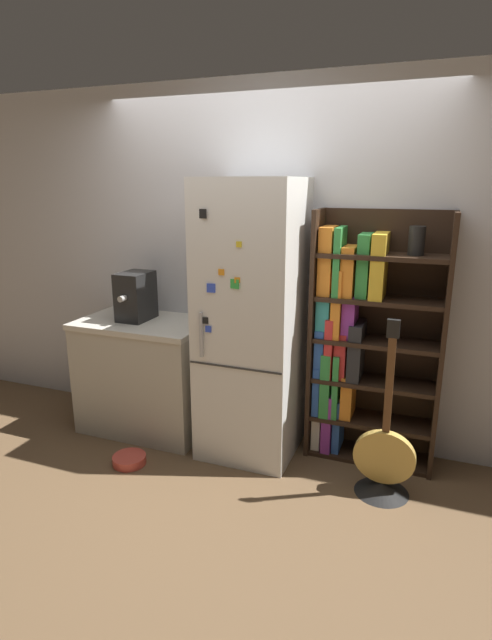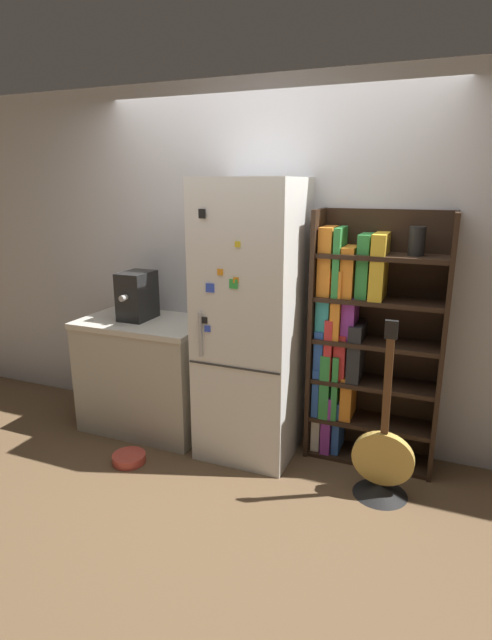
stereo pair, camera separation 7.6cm
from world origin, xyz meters
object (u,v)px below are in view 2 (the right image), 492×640
object	(u,v)px
refrigerator	(252,322)
guitar	(382,471)
espresso_machine	(137,296)
bookshelf	(359,341)
pet_bowl	(129,458)

from	to	relation	value
refrigerator	guitar	distance (m)	1.28
espresso_machine	bookshelf	bearing A→B (deg)	5.70
refrigerator	espresso_machine	world-z (taller)	refrigerator
espresso_machine	pet_bowl	bearing A→B (deg)	-67.02
bookshelf	guitar	world-z (taller)	bookshelf
refrigerator	espresso_machine	bearing A→B (deg)	178.52
bookshelf	pet_bowl	bearing A→B (deg)	-153.35
refrigerator	bookshelf	size ratio (longest dim) A/B	1.12
espresso_machine	pet_bowl	size ratio (longest dim) A/B	1.56
guitar	pet_bowl	bearing A→B (deg)	-170.55
refrigerator	guitar	bearing A→B (deg)	-14.26
espresso_machine	guitar	size ratio (longest dim) A/B	0.31
refrigerator	bookshelf	xyz separation A→B (m)	(0.71, 0.19, -0.11)
bookshelf	refrigerator	bearing A→B (deg)	-165.00
espresso_machine	guitar	bearing A→B (deg)	-8.02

